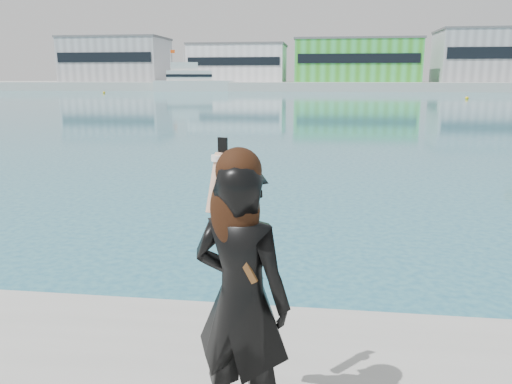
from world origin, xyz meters
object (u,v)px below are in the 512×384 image
buoy_near (467,99)px  buoy_far (104,93)px  motor_yacht (191,81)px  woman (241,293)px

buoy_near → buoy_far: (-63.87, 19.59, 0.00)m
buoy_near → motor_yacht: bearing=143.8°
motor_yacht → woman: 114.66m
motor_yacht → buoy_near: size_ratio=37.53×
motor_yacht → buoy_far: bearing=-144.2°
motor_yacht → buoy_near: (50.61, -37.08, -2.37)m
woman → buoy_far: bearing=-46.7°
motor_yacht → buoy_far: motor_yacht is taller
motor_yacht → buoy_far: (-13.26, -17.49, -2.37)m
buoy_far → woman: (42.71, -93.32, 1.75)m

